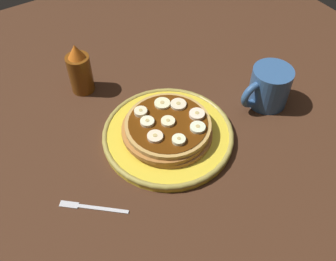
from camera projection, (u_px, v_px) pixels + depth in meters
ground_plane at (168, 142)px, 81.97cm from camera, size 140.00×140.00×3.00cm
plate at (168, 135)px, 80.06cm from camera, size 27.84×27.84×1.95cm
pancake_stack at (167, 128)px, 78.31cm from camera, size 18.62×18.89×3.27cm
banana_slice_0 at (168, 120)px, 77.34cm from camera, size 2.90×2.90×0.86cm
banana_slice_1 at (155, 137)px, 74.33cm from camera, size 3.18×3.18×0.85cm
banana_slice_2 at (162, 104)px, 80.51cm from camera, size 3.41×3.41×0.75cm
banana_slice_3 at (147, 122)px, 76.91cm from camera, size 2.90×2.90×0.90cm
banana_slice_4 at (179, 140)px, 73.66cm from camera, size 2.71×2.71×1.01cm
banana_slice_5 at (198, 128)px, 75.87cm from camera, size 3.15×3.15×0.89cm
banana_slice_6 at (197, 114)px, 78.24cm from camera, size 3.25×3.25×0.98cm
banana_slice_7 at (141, 112)px, 78.68cm from camera, size 2.77×2.77×1.05cm
banana_slice_8 at (178, 105)px, 80.29cm from camera, size 3.40×3.40×0.80cm
coffee_mug at (268, 87)px, 84.49cm from camera, size 12.62×9.00×9.24cm
fork at (89, 207)px, 69.50cm from camera, size 10.46×9.26×0.50cm
syrup_bottle at (80, 71)px, 86.81cm from camera, size 5.44×5.44×12.74cm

